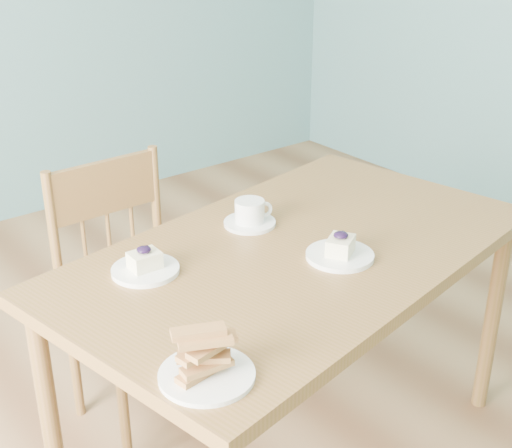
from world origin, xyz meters
The scene contains 7 objects.
room centered at (0.00, 0.00, 1.35)m, with size 5.01×5.01×2.71m.
dining_table centered at (0.36, 0.23, 0.65)m, with size 1.45×0.99×0.72m.
dining_chair centered at (0.10, 0.69, 0.44)m, with size 0.40×0.38×0.86m.
cheesecake_plate_near centered at (0.41, 0.11, 0.74)m, with size 0.18×0.18×0.07m.
cheesecake_plate_far centered at (-0.03, 0.36, 0.74)m, with size 0.17×0.17×0.07m.
coffee_cup centered at (0.35, 0.42, 0.75)m, with size 0.15×0.15×0.07m.
biscotti_plate centered at (-0.15, -0.09, 0.76)m, with size 0.19×0.19×0.12m.
Camera 1 is at (-0.78, -1.05, 1.58)m, focal length 50.00 mm.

